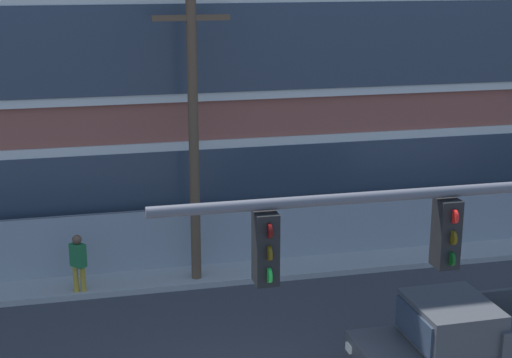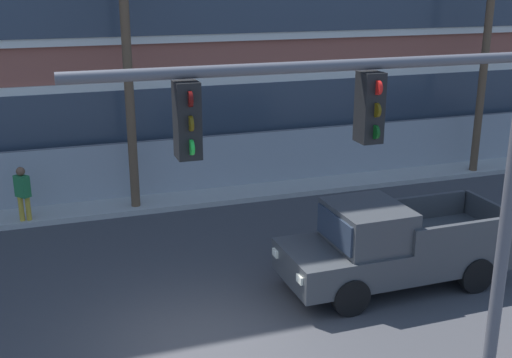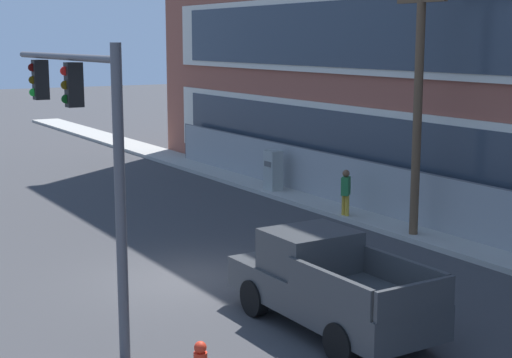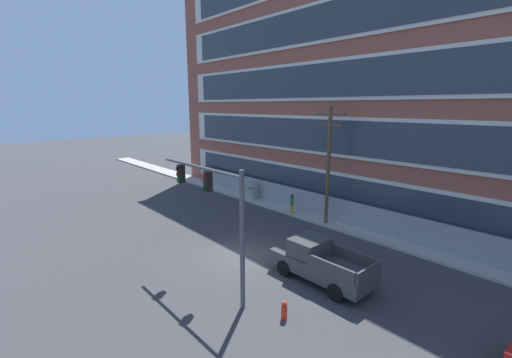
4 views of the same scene
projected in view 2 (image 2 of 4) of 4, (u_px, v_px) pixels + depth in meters
The scene contains 8 objects.
ground_plane at pixel (201, 346), 11.95m from camera, with size 160.00×160.00×0.00m, color #38383A.
sidewalk_building_side at pixel (135, 202), 19.35m from camera, with size 80.00×1.92×0.16m, color #9E9B93.
chain_link_fence at pixel (142, 170), 19.50m from camera, with size 35.27×0.06×1.87m.
traffic_signal_mast at pixel (401, 164), 8.52m from camera, with size 6.25×0.43×5.85m.
pickup_truck_dark_grey at pixel (390, 247), 14.05m from camera, with size 5.14×2.07×1.95m.
utility_pole_near_corner at pixel (127, 55), 17.50m from camera, with size 2.27×0.26×8.21m.
utility_pole_midblock at pixel (488, 32), 20.86m from camera, with size 2.49×0.26×8.79m.
pedestrian_near_cabinet at pixel (23, 192), 17.45m from camera, with size 0.44×0.46×1.69m.
Camera 2 is at (-2.39, -10.22, 6.58)m, focal length 45.00 mm.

